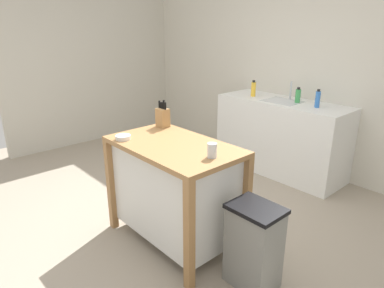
{
  "coord_description": "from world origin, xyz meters",
  "views": [
    {
      "loc": [
        2.26,
        -1.69,
        1.8
      ],
      "look_at": [
        0.24,
        0.12,
        0.84
      ],
      "focal_mm": 32.12,
      "sensor_mm": 36.0,
      "label": 1
    }
  ],
  "objects_px": {
    "sink_faucet": "(291,90)",
    "knife_block": "(163,117)",
    "drinking_cup": "(212,150)",
    "trash_bin": "(254,246)",
    "bottle_spray_cleaner": "(318,99)",
    "bottle_hand_soap": "(298,96)",
    "bottle_dish_soap": "(253,89)",
    "bowl_ceramic_wide": "(123,137)",
    "kitchen_island": "(174,188)"
  },
  "relations": [
    {
      "from": "knife_block",
      "to": "bottle_spray_cleaner",
      "type": "relative_size",
      "value": 1.24
    },
    {
      "from": "knife_block",
      "to": "bottle_dish_soap",
      "type": "xyz_separation_m",
      "value": [
        -0.25,
        1.64,
        0.02
      ]
    },
    {
      "from": "trash_bin",
      "to": "bottle_dish_soap",
      "type": "bearing_deg",
      "value": 129.37
    },
    {
      "from": "bowl_ceramic_wide",
      "to": "bottle_spray_cleaner",
      "type": "distance_m",
      "value": 2.22
    },
    {
      "from": "knife_block",
      "to": "sink_faucet",
      "type": "relative_size",
      "value": 1.15
    },
    {
      "from": "drinking_cup",
      "to": "trash_bin",
      "type": "bearing_deg",
      "value": 6.44
    },
    {
      "from": "bottle_hand_soap",
      "to": "bottle_dish_soap",
      "type": "relative_size",
      "value": 0.88
    },
    {
      "from": "bottle_spray_cleaner",
      "to": "bottle_dish_soap",
      "type": "distance_m",
      "value": 0.86
    },
    {
      "from": "kitchen_island",
      "to": "bowl_ceramic_wide",
      "type": "relative_size",
      "value": 8.85
    },
    {
      "from": "bottle_hand_soap",
      "to": "bottle_dish_soap",
      "type": "xyz_separation_m",
      "value": [
        -0.58,
        -0.1,
        0.01
      ]
    },
    {
      "from": "drinking_cup",
      "to": "sink_faucet",
      "type": "distance_m",
      "value": 2.17
    },
    {
      "from": "kitchen_island",
      "to": "sink_faucet",
      "type": "relative_size",
      "value": 5.06
    },
    {
      "from": "bottle_hand_soap",
      "to": "bottle_dish_soap",
      "type": "distance_m",
      "value": 0.59
    },
    {
      "from": "sink_faucet",
      "to": "bottle_dish_soap",
      "type": "xyz_separation_m",
      "value": [
        -0.42,
        -0.2,
        -0.02
      ]
    },
    {
      "from": "sink_faucet",
      "to": "trash_bin",
      "type": "bearing_deg",
      "value": -62.0
    },
    {
      "from": "trash_bin",
      "to": "drinking_cup",
      "type": "bearing_deg",
      "value": -173.56
    },
    {
      "from": "kitchen_island",
      "to": "drinking_cup",
      "type": "xyz_separation_m",
      "value": [
        0.41,
        0.02,
        0.44
      ]
    },
    {
      "from": "trash_bin",
      "to": "sink_faucet",
      "type": "bearing_deg",
      "value": 118.0
    },
    {
      "from": "sink_faucet",
      "to": "bottle_spray_cleaner",
      "type": "height_order",
      "value": "sink_faucet"
    },
    {
      "from": "kitchen_island",
      "to": "bottle_spray_cleaner",
      "type": "bearing_deg",
      "value": 84.87
    },
    {
      "from": "sink_faucet",
      "to": "knife_block",
      "type": "bearing_deg",
      "value": -95.11
    },
    {
      "from": "bottle_spray_cleaner",
      "to": "bottle_dish_soap",
      "type": "height_order",
      "value": "same"
    },
    {
      "from": "bowl_ceramic_wide",
      "to": "sink_faucet",
      "type": "bearing_deg",
      "value": 87.76
    },
    {
      "from": "trash_bin",
      "to": "bottle_hand_soap",
      "type": "relative_size",
      "value": 3.5
    },
    {
      "from": "bottle_dish_soap",
      "to": "bottle_spray_cleaner",
      "type": "bearing_deg",
      "value": 2.77
    },
    {
      "from": "bowl_ceramic_wide",
      "to": "sink_faucet",
      "type": "xyz_separation_m",
      "value": [
        0.09,
        2.31,
        0.11
      ]
    },
    {
      "from": "drinking_cup",
      "to": "trash_bin",
      "type": "xyz_separation_m",
      "value": [
        0.38,
        0.04,
        -0.62
      ]
    },
    {
      "from": "kitchen_island",
      "to": "bottle_spray_cleaner",
      "type": "height_order",
      "value": "bottle_spray_cleaner"
    },
    {
      "from": "kitchen_island",
      "to": "bottle_dish_soap",
      "type": "relative_size",
      "value": 5.45
    },
    {
      "from": "knife_block",
      "to": "drinking_cup",
      "type": "relative_size",
      "value": 2.39
    },
    {
      "from": "drinking_cup",
      "to": "bottle_spray_cleaner",
      "type": "xyz_separation_m",
      "value": [
        -0.24,
        1.89,
        0.06
      ]
    },
    {
      "from": "knife_block",
      "to": "bowl_ceramic_wide",
      "type": "height_order",
      "value": "knife_block"
    },
    {
      "from": "knife_block",
      "to": "bottle_hand_soap",
      "type": "distance_m",
      "value": 1.78
    },
    {
      "from": "bottle_spray_cleaner",
      "to": "bottle_dish_soap",
      "type": "relative_size",
      "value": 1.0
    },
    {
      "from": "knife_block",
      "to": "trash_bin",
      "type": "relative_size",
      "value": 0.4
    },
    {
      "from": "knife_block",
      "to": "drinking_cup",
      "type": "xyz_separation_m",
      "value": [
        0.85,
        -0.21,
        -0.04
      ]
    },
    {
      "from": "bottle_hand_soap",
      "to": "bowl_ceramic_wide",
      "type": "bearing_deg",
      "value": -96.47
    },
    {
      "from": "knife_block",
      "to": "bottle_hand_soap",
      "type": "xyz_separation_m",
      "value": [
        0.33,
        1.75,
        0.01
      ]
    },
    {
      "from": "kitchen_island",
      "to": "trash_bin",
      "type": "relative_size",
      "value": 1.77
    },
    {
      "from": "kitchen_island",
      "to": "knife_block",
      "type": "bearing_deg",
      "value": 152.15
    },
    {
      "from": "knife_block",
      "to": "bowl_ceramic_wide",
      "type": "distance_m",
      "value": 0.48
    },
    {
      "from": "trash_bin",
      "to": "bottle_hand_soap",
      "type": "xyz_separation_m",
      "value": [
        -0.91,
        1.91,
        0.67
      ]
    },
    {
      "from": "sink_faucet",
      "to": "bottle_hand_soap",
      "type": "height_order",
      "value": "sink_faucet"
    },
    {
      "from": "kitchen_island",
      "to": "bottle_dish_soap",
      "type": "distance_m",
      "value": 2.06
    },
    {
      "from": "kitchen_island",
      "to": "knife_block",
      "type": "height_order",
      "value": "knife_block"
    },
    {
      "from": "trash_bin",
      "to": "bottle_hand_soap",
      "type": "distance_m",
      "value": 2.22
    },
    {
      "from": "drinking_cup",
      "to": "bottle_dish_soap",
      "type": "bearing_deg",
      "value": 120.69
    },
    {
      "from": "bottle_spray_cleaner",
      "to": "bottle_dish_soap",
      "type": "bearing_deg",
      "value": -177.23
    },
    {
      "from": "kitchen_island",
      "to": "knife_block",
      "type": "xyz_separation_m",
      "value": [
        -0.44,
        0.23,
        0.48
      ]
    },
    {
      "from": "bottle_hand_soap",
      "to": "bottle_spray_cleaner",
      "type": "height_order",
      "value": "bottle_spray_cleaner"
    }
  ]
}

